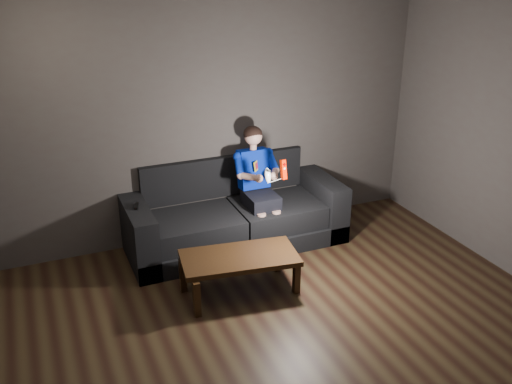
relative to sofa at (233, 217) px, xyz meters
name	(u,v)px	position (x,y,z in m)	size (l,w,h in m)	color
floor	(313,359)	(-0.13, -2.17, -0.30)	(5.00, 5.00, 0.00)	black
back_wall	(210,121)	(-0.13, 0.33, 1.05)	(5.00, 0.04, 2.70)	#3F3736
ceiling	(329,14)	(-0.13, -2.17, 2.40)	(5.00, 5.00, 0.02)	beige
sofa	(233,217)	(0.00, 0.00, 0.00)	(2.40, 1.04, 0.93)	black
child	(257,176)	(0.27, -0.07, 0.48)	(0.49, 0.60, 1.21)	black
wii_remote_red	(284,169)	(0.37, -0.53, 0.71)	(0.06, 0.08, 0.21)	#C41800
nunchuk_white	(268,175)	(0.19, -0.53, 0.67)	(0.07, 0.10, 0.17)	silver
wii_remote_black	(136,206)	(-1.08, -0.09, 0.37)	(0.07, 0.15, 0.03)	black
coffee_table	(239,260)	(-0.31, -1.01, 0.04)	(1.17, 0.70, 0.40)	black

